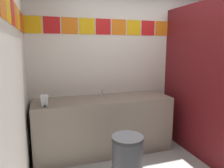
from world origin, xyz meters
TOP-DOWN VIEW (x-y plane):
  - wall_back at (0.00, 1.54)m, footprint 3.63×0.09m
  - wall_side at (-1.85, -0.00)m, footprint 0.09×3.00m
  - vanity_counter at (-0.74, 1.19)m, footprint 2.05×0.62m
  - faucet_center at (-0.74, 1.28)m, footprint 0.04×0.10m
  - soap_dispenser at (-1.58, 1.00)m, footprint 0.09×0.09m
  - stall_divider at (0.68, 0.50)m, footprint 0.92×1.48m
  - toilet at (1.04, 1.14)m, footprint 0.39×0.49m
  - trash_bin at (-0.69, 0.33)m, footprint 0.37×0.37m

SIDE VIEW (x-z plane):
  - trash_bin at x=-0.69m, z-range 0.00..0.59m
  - toilet at x=1.04m, z-range -0.07..0.67m
  - vanity_counter at x=-0.74m, z-range 0.01..0.85m
  - faucet_center at x=-0.74m, z-range 0.82..0.96m
  - soap_dispenser at x=-1.58m, z-range 0.84..1.00m
  - stall_divider at x=0.68m, z-range 0.00..2.22m
  - wall_back at x=0.00m, z-range 0.00..2.85m
  - wall_side at x=-1.85m, z-range 0.00..2.85m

